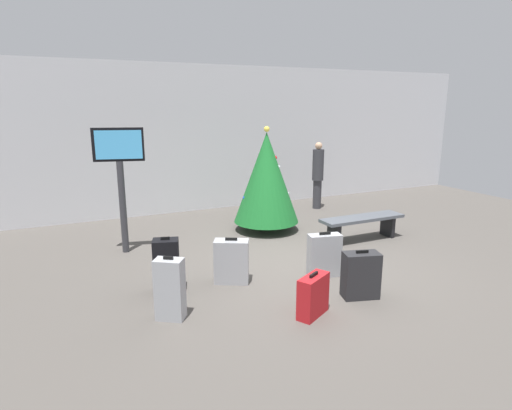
{
  "coord_description": "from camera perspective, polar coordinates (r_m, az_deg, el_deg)",
  "views": [
    {
      "loc": [
        -3.51,
        -5.78,
        2.61
      ],
      "look_at": [
        -0.44,
        0.8,
        0.9
      ],
      "focal_mm": 29.81,
      "sensor_mm": 36.0,
      "label": 1
    }
  ],
  "objects": [
    {
      "name": "suitcase_0",
      "position": [
        6.11,
        13.88,
        -9.12
      ],
      "size": [
        0.55,
        0.39,
        0.69
      ],
      "color": "#232326",
      "rests_on": "ground_plane"
    },
    {
      "name": "suitcase_3",
      "position": [
        6.73,
        9.13,
        -6.67
      ],
      "size": [
        0.54,
        0.32,
        0.71
      ],
      "color": "#9EA0A5",
      "rests_on": "ground_plane"
    },
    {
      "name": "suitcase_2",
      "position": [
        6.2,
        -11.91,
        -8.01
      ],
      "size": [
        0.41,
        0.35,
        0.82
      ],
      "color": "black",
      "rests_on": "ground_plane"
    },
    {
      "name": "ground_plane",
      "position": [
        7.25,
        5.87,
        -7.94
      ],
      "size": [
        16.0,
        16.0,
        0.0
      ],
      "primitive_type": "plane",
      "color": "#514C47"
    },
    {
      "name": "waiting_bench",
      "position": [
        8.6,
        14.05,
        -2.25
      ],
      "size": [
        1.75,
        0.44,
        0.48
      ],
      "color": "#4C5159",
      "rests_on": "ground_plane"
    },
    {
      "name": "holiday_tree",
      "position": [
        8.87,
        1.41,
        3.7
      ],
      "size": [
        1.37,
        1.37,
        2.2
      ],
      "color": "#4C3319",
      "rests_on": "ground_plane"
    },
    {
      "name": "back_wall",
      "position": [
        10.86,
        -6.18,
        8.85
      ],
      "size": [
        16.0,
        0.2,
        3.58
      ],
      "primitive_type": "cube",
      "color": "silver",
      "rests_on": "ground_plane"
    },
    {
      "name": "traveller_0",
      "position": [
        10.97,
        8.29,
        4.21
      ],
      "size": [
        0.35,
        0.35,
        1.7
      ],
      "color": "#333338",
      "rests_on": "ground_plane"
    },
    {
      "name": "suitcase_5",
      "position": [
        6.42,
        -3.3,
        -7.56
      ],
      "size": [
        0.57,
        0.46,
        0.7
      ],
      "color": "#9EA0A5",
      "rests_on": "ground_plane"
    },
    {
      "name": "suitcase_1",
      "position": [
        5.46,
        -11.49,
        -11.02
      ],
      "size": [
        0.41,
        0.37,
        0.82
      ],
      "color": "#9EA0A5",
      "rests_on": "ground_plane"
    },
    {
      "name": "flight_info_kiosk",
      "position": [
        7.8,
        -17.79,
        4.87
      ],
      "size": [
        0.86,
        0.29,
        2.24
      ],
      "color": "#333338",
      "rests_on": "ground_plane"
    },
    {
      "name": "suitcase_4",
      "position": [
        5.53,
        7.67,
        -11.97
      ],
      "size": [
        0.53,
        0.41,
        0.57
      ],
      "color": "#B2191E",
      "rests_on": "ground_plane"
    }
  ]
}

